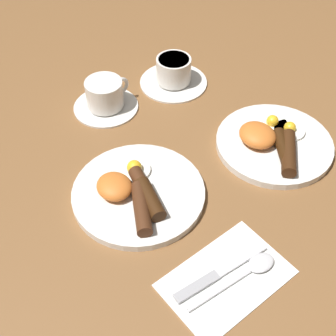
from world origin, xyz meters
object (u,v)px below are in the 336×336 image
Objects in this scene: breakfast_plate_far at (273,142)px; teacup_near at (105,97)px; spoon at (252,268)px; teacup_far at (174,73)px; knife at (216,275)px; breakfast_plate_near at (137,193)px.

teacup_near is at bearing -145.64° from breakfast_plate_far.
teacup_near is 0.50m from spoon.
teacup_near is at bearing -94.58° from teacup_far.
breakfast_plate_far is at bearing 32.11° from knife.
breakfast_plate_near is at bearing -18.47° from teacup_near.
spoon is at bearing 15.52° from breakfast_plate_near.
breakfast_plate_near is 0.36m from teacup_far.
teacup_far is (0.01, 0.18, -0.00)m from teacup_near.
breakfast_plate_near is 0.28m from teacup_near.
breakfast_plate_near is 1.37× the size of knife.
spoon is at bearing -22.01° from teacup_far.
breakfast_plate_far is 0.30m from spoon.
breakfast_plate_far is at bearing 40.96° from spoon.
breakfast_plate_near reaches higher than knife.
spoon is (0.24, 0.07, -0.01)m from breakfast_plate_near.
teacup_far reaches higher than spoon.
knife is at bearing -8.94° from teacup_near.
breakfast_plate_far is at bearing 6.92° from teacup_far.
teacup_near is at bearing 161.53° from breakfast_plate_near.
knife is 1.05× the size of spoon.
knife is (0.21, 0.01, -0.01)m from breakfast_plate_near.
spoon is at bearing -2.35° from teacup_near.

